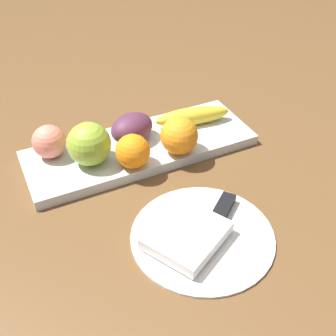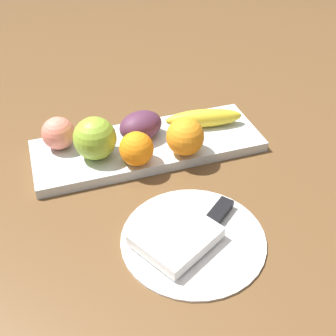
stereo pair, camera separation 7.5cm
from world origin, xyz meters
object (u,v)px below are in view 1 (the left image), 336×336
(orange_near_banana, at_px, (133,151))
(knife, at_px, (218,218))
(peach, at_px, (49,142))
(dinner_plate, at_px, (202,235))
(fruit_tray, at_px, (141,148))
(orange_near_apple, at_px, (179,136))
(grape_bunch, at_px, (131,128))
(banana, at_px, (192,116))
(apple, at_px, (89,144))
(folded_napkin, at_px, (187,235))

(orange_near_banana, distance_m, knife, 0.20)
(orange_near_banana, xyz_separation_m, peach, (0.13, -0.10, -0.00))
(orange_near_banana, bearing_deg, dinner_plate, 101.03)
(dinner_plate, bearing_deg, fruit_tray, -90.00)
(orange_near_apple, distance_m, grape_bunch, 0.10)
(fruit_tray, bearing_deg, banana, -171.72)
(fruit_tray, relative_size, apple, 5.60)
(peach, height_order, folded_napkin, peach)
(orange_near_banana, distance_m, folded_napkin, 0.20)
(dinner_plate, bearing_deg, orange_near_apple, -106.26)
(grape_bunch, height_order, dinner_plate, grape_bunch)
(fruit_tray, distance_m, apple, 0.12)
(banana, bearing_deg, knife, 80.75)
(banana, relative_size, peach, 2.52)
(orange_near_apple, distance_m, knife, 0.19)
(fruit_tray, distance_m, grape_bunch, 0.04)
(fruit_tray, relative_size, dinner_plate, 1.97)
(peach, bearing_deg, knife, 126.29)
(fruit_tray, height_order, orange_near_banana, orange_near_banana)
(folded_napkin, bearing_deg, peach, -64.55)
(dinner_plate, bearing_deg, apple, -66.24)
(peach, xyz_separation_m, grape_bunch, (-0.16, 0.02, -0.00))
(banana, relative_size, knife, 1.05)
(fruit_tray, relative_size, peach, 7.14)
(fruit_tray, bearing_deg, dinner_plate, 90.00)
(orange_near_banana, xyz_separation_m, grape_bunch, (-0.03, -0.08, -0.00))
(banana, xyz_separation_m, grape_bunch, (0.14, -0.00, 0.01))
(banana, bearing_deg, grape_bunch, 9.68)
(orange_near_banana, xyz_separation_m, folded_napkin, (-0.01, 0.20, -0.03))
(apple, distance_m, folded_napkin, 0.26)
(orange_near_banana, relative_size, dinner_plate, 0.28)
(dinner_plate, xyz_separation_m, folded_napkin, (0.03, 0.00, 0.01))
(orange_near_apple, relative_size, knife, 0.48)
(orange_near_banana, relative_size, peach, 1.01)
(orange_near_apple, distance_m, peach, 0.25)
(banana, xyz_separation_m, knife, (0.09, 0.26, -0.03))
(orange_near_apple, relative_size, folded_napkin, 0.62)
(apple, height_order, banana, apple)
(fruit_tray, xyz_separation_m, orange_near_banana, (0.04, 0.06, 0.04))
(peach, relative_size, grape_bunch, 0.71)
(banana, bearing_deg, orange_near_banana, 35.10)
(apple, relative_size, peach, 1.28)
(knife, bearing_deg, orange_near_apple, -135.28)
(peach, bearing_deg, orange_near_apple, 157.32)
(grape_bunch, bearing_deg, folded_napkin, 86.31)
(peach, distance_m, folded_napkin, 0.33)
(folded_napkin, height_order, knife, folded_napkin)
(peach, bearing_deg, fruit_tray, 167.08)
(apple, bearing_deg, orange_near_apple, 165.53)
(banana, height_order, orange_near_apple, orange_near_apple)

